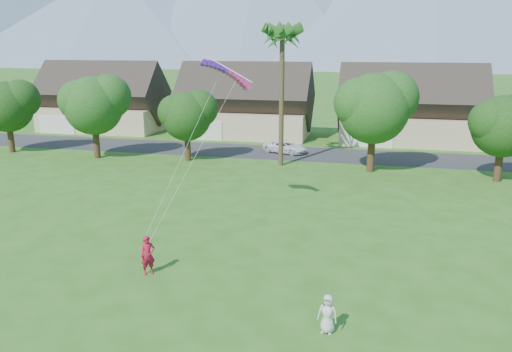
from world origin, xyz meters
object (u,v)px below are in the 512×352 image
(watcher, at_px, (328,314))
(parafoil_kite, at_px, (228,71))
(kite_flyer, at_px, (148,255))
(parked_car, at_px, (285,147))

(watcher, distance_m, parafoil_kite, 15.97)
(kite_flyer, distance_m, parked_car, 29.14)
(kite_flyer, height_order, watcher, kite_flyer)
(kite_flyer, distance_m, watcher, 9.32)
(watcher, relative_size, parked_car, 0.35)
(kite_flyer, bearing_deg, parked_car, 43.86)
(kite_flyer, bearing_deg, watcher, -62.57)
(watcher, xyz_separation_m, parked_car, (-7.23, 32.20, -0.15))
(parafoil_kite, bearing_deg, parked_car, 67.49)
(kite_flyer, relative_size, watcher, 1.24)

